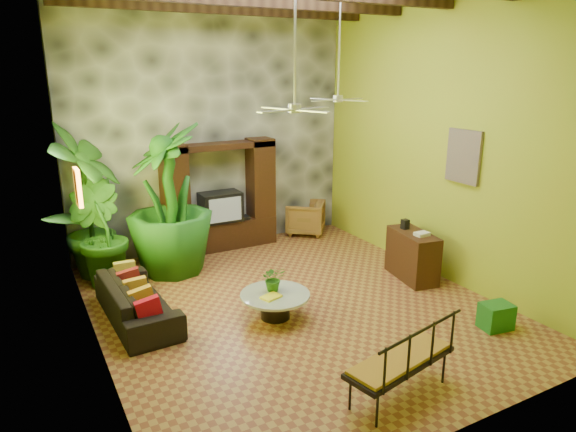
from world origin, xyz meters
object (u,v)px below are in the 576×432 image
sofa (137,300)px  entertainment_center (220,205)px  ceiling_fan_front (295,93)px  ceiling_fan_back (338,87)px  tall_plant_a (87,202)px  coffee_table (275,302)px  tall_plant_b (99,234)px  side_console (412,255)px  iron_bench (405,358)px  wicker_armchair (305,217)px  green_bin (496,316)px  tall_plant_c (169,200)px

sofa → entertainment_center: bearing=-46.4°
entertainment_center → ceiling_fan_front: bearing=-93.2°
ceiling_fan_back → tall_plant_a: size_ratio=0.65×
sofa → coffee_table: bearing=-119.7°
ceiling_fan_front → tall_plant_b: bearing=130.7°
coffee_table → side_console: (2.92, 0.18, 0.18)m
entertainment_center → coffee_table: (-0.46, -3.39, -0.71)m
ceiling_fan_back → coffee_table: ceiling_fan_back is taller
ceiling_fan_front → iron_bench: 3.73m
tall_plant_a → tall_plant_b: bearing=-79.9°
tall_plant_b → side_console: (5.03, -2.44, -0.50)m
tall_plant_a → side_console: tall_plant_a is taller
sofa → tall_plant_a: size_ratio=0.75×
wicker_armchair → side_console: size_ratio=0.76×
tall_plant_b → side_console: bearing=-25.9°
entertainment_center → green_bin: 5.79m
side_console → ceiling_fan_back: bearing=134.1°
wicker_armchair → tall_plant_b: (-4.67, -0.79, 0.55)m
coffee_table → side_console: bearing=3.5°
ceiling_fan_back → tall_plant_b: ceiling_fan_back is taller
ceiling_fan_back → tall_plant_c: (-2.89, 1.16, -2.00)m
coffee_table → tall_plant_b: bearing=128.9°
ceiling_fan_front → tall_plant_a: size_ratio=0.65×
sofa → tall_plant_c: (1.05, 1.64, 1.09)m
sofa → tall_plant_c: tall_plant_c is taller
entertainment_center → side_console: size_ratio=2.18×
wicker_armchair → side_console: bearing=45.3°
entertainment_center → tall_plant_b: entertainment_center is taller
sofa → green_bin: (4.61, -2.86, -0.12)m
ceiling_fan_back → tall_plant_b: bearing=164.4°
side_console → coffee_table: bearing=-166.3°
sofa → coffee_table: 2.12m
ceiling_fan_front → iron_bench: bearing=-87.3°
ceiling_fan_back → tall_plant_a: ceiling_fan_back is taller
sofa → tall_plant_a: tall_plant_a is taller
green_bin → ceiling_fan_back: bearing=101.2°
wicker_armchair → tall_plant_b: bearing=-41.6°
green_bin → sofa: bearing=148.2°
wicker_armchair → coffee_table: size_ratio=0.78×
iron_bench → green_bin: size_ratio=3.46×
side_console → sofa: bearing=-179.1°
ceiling_fan_back → iron_bench: (-1.69, -3.99, -2.86)m
ceiling_fan_front → side_console: size_ratio=1.69×
ceiling_fan_front → tall_plant_b: ceiling_fan_front is taller
tall_plant_a → tall_plant_b: tall_plant_a is taller
tall_plant_b → entertainment_center: bearing=16.8°
tall_plant_a → iron_bench: size_ratio=1.85×
iron_bench → entertainment_center: bearing=77.3°
sofa → tall_plant_c: bearing=-35.0°
ceiling_fan_front → coffee_table: ceiling_fan_front is taller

